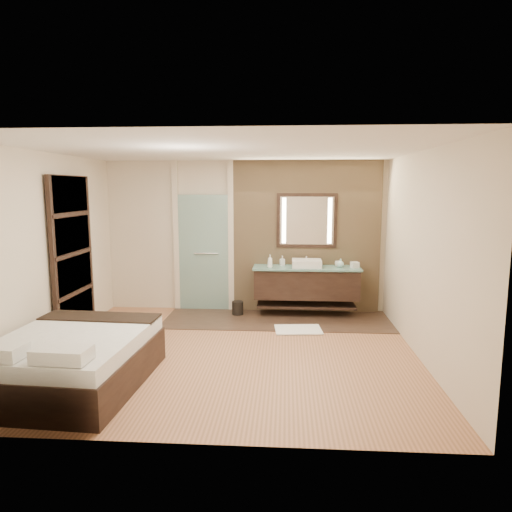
# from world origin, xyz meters

# --- Properties ---
(floor) EXTENTS (5.00, 5.00, 0.00)m
(floor) POSITION_xyz_m (0.00, 0.00, 0.00)
(floor) COLOR #915C3C
(floor) RESTS_ON ground
(tile_strip) EXTENTS (3.80, 1.30, 0.01)m
(tile_strip) POSITION_xyz_m (0.60, 1.60, 0.01)
(tile_strip) COLOR #33231C
(tile_strip) RESTS_ON floor
(stone_wall) EXTENTS (2.60, 0.08, 2.70)m
(stone_wall) POSITION_xyz_m (1.10, 2.21, 1.35)
(stone_wall) COLOR tan
(stone_wall) RESTS_ON floor
(vanity) EXTENTS (1.85, 0.55, 0.88)m
(vanity) POSITION_xyz_m (1.10, 1.92, 0.58)
(vanity) COLOR black
(vanity) RESTS_ON stone_wall
(mirror_unit) EXTENTS (1.06, 0.04, 0.96)m
(mirror_unit) POSITION_xyz_m (1.10, 2.16, 1.65)
(mirror_unit) COLOR black
(mirror_unit) RESTS_ON stone_wall
(frosted_door) EXTENTS (1.10, 0.12, 2.70)m
(frosted_door) POSITION_xyz_m (-0.75, 2.20, 1.14)
(frosted_door) COLOR #BCEEE3
(frosted_door) RESTS_ON floor
(shoji_partition) EXTENTS (0.06, 1.20, 2.40)m
(shoji_partition) POSITION_xyz_m (-2.43, 0.60, 1.21)
(shoji_partition) COLOR black
(shoji_partition) RESTS_ON floor
(bed) EXTENTS (1.62, 1.99, 0.73)m
(bed) POSITION_xyz_m (-1.65, -1.16, 0.30)
(bed) COLOR black
(bed) RESTS_ON floor
(bath_mat) EXTENTS (0.76, 0.57, 0.02)m
(bath_mat) POSITION_xyz_m (0.94, 1.03, 0.02)
(bath_mat) COLOR white
(bath_mat) RESTS_ON floor
(waste_bin) EXTENTS (0.25, 0.25, 0.25)m
(waste_bin) POSITION_xyz_m (-0.10, 1.85, 0.12)
(waste_bin) COLOR black
(waste_bin) RESTS_ON floor
(tissue_box) EXTENTS (0.15, 0.15, 0.10)m
(tissue_box) POSITION_xyz_m (1.92, 1.88, 0.92)
(tissue_box) COLOR silver
(tissue_box) RESTS_ON vanity
(soap_bottle_a) EXTENTS (0.11, 0.11, 0.22)m
(soap_bottle_a) POSITION_xyz_m (0.47, 1.82, 0.98)
(soap_bottle_a) COLOR white
(soap_bottle_a) RESTS_ON vanity
(soap_bottle_b) EXTENTS (0.10, 0.10, 0.17)m
(soap_bottle_b) POSITION_xyz_m (0.68, 2.05, 0.95)
(soap_bottle_b) COLOR #B2B2B2
(soap_bottle_b) RESTS_ON vanity
(soap_bottle_c) EXTENTS (0.13, 0.13, 0.15)m
(soap_bottle_c) POSITION_xyz_m (1.68, 1.90, 0.94)
(soap_bottle_c) COLOR #A2CCC8
(soap_bottle_c) RESTS_ON vanity
(cup) EXTENTS (0.14, 0.14, 0.10)m
(cup) POSITION_xyz_m (1.65, 1.97, 0.92)
(cup) COLOR white
(cup) RESTS_ON vanity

